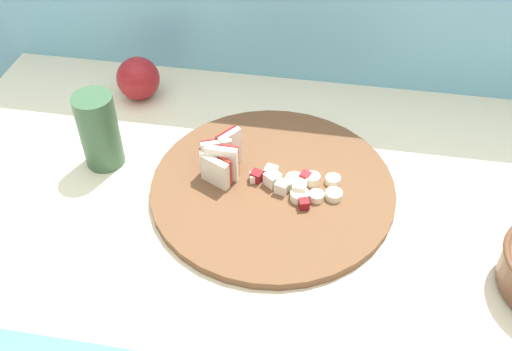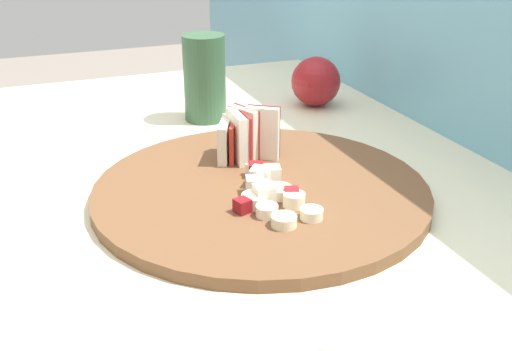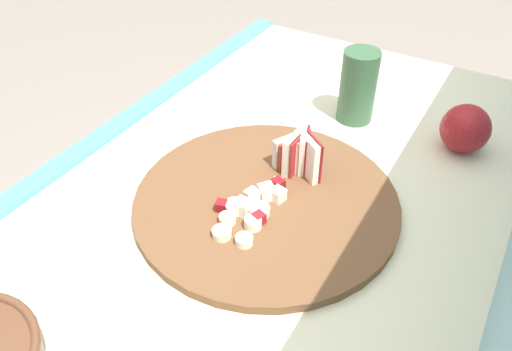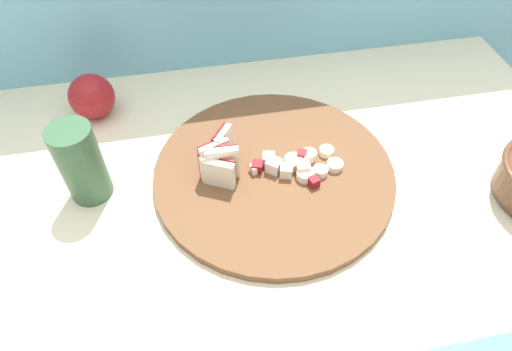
{
  "view_description": "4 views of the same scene",
  "coord_description": "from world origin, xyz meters",
  "px_view_note": "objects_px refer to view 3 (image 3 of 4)",
  "views": [
    {
      "loc": [
        0.1,
        -0.63,
        1.58
      ],
      "look_at": [
        -0.01,
        0.03,
        0.95
      ],
      "focal_mm": 39.93,
      "sensor_mm": 36.0,
      "label": 1
    },
    {
      "loc": [
        0.62,
        -0.23,
        1.26
      ],
      "look_at": [
        0.02,
        0.01,
        0.97
      ],
      "focal_mm": 43.52,
      "sensor_mm": 36.0,
      "label": 2
    },
    {
      "loc": [
        0.51,
        0.28,
        1.45
      ],
      "look_at": [
        0.03,
        0.0,
        1.0
      ],
      "focal_mm": 35.96,
      "sensor_mm": 36.0,
      "label": 3
    },
    {
      "loc": [
        -0.1,
        -0.45,
        1.48
      ],
      "look_at": [
        -0.02,
        -0.02,
        0.98
      ],
      "focal_mm": 31.03,
      "sensor_mm": 36.0,
      "label": 4
    }
  ],
  "objects_px": {
    "apple_dice_pile": "(259,198)",
    "apple_wedge_fan": "(300,153)",
    "banana_slice_rows": "(242,220)",
    "cutting_board": "(266,202)",
    "small_jar": "(358,86)",
    "whole_apple": "(465,129)"
  },
  "relations": [
    {
      "from": "apple_wedge_fan",
      "to": "whole_apple",
      "type": "height_order",
      "value": "apple_wedge_fan"
    },
    {
      "from": "banana_slice_rows",
      "to": "whole_apple",
      "type": "height_order",
      "value": "whole_apple"
    },
    {
      "from": "cutting_board",
      "to": "whole_apple",
      "type": "bearing_deg",
      "value": 143.64
    },
    {
      "from": "apple_dice_pile",
      "to": "small_jar",
      "type": "xyz_separation_m",
      "value": [
        -0.3,
        0.03,
        0.04
      ]
    },
    {
      "from": "apple_wedge_fan",
      "to": "apple_dice_pile",
      "type": "xyz_separation_m",
      "value": [
        0.1,
        -0.01,
        -0.02
      ]
    },
    {
      "from": "small_jar",
      "to": "apple_wedge_fan",
      "type": "bearing_deg",
      "value": -3.45
    },
    {
      "from": "whole_apple",
      "to": "apple_wedge_fan",
      "type": "bearing_deg",
      "value": -45.07
    },
    {
      "from": "cutting_board",
      "to": "whole_apple",
      "type": "xyz_separation_m",
      "value": [
        -0.29,
        0.21,
        0.03
      ]
    },
    {
      "from": "apple_wedge_fan",
      "to": "banana_slice_rows",
      "type": "xyz_separation_m",
      "value": [
        0.15,
        -0.01,
        -0.02
      ]
    },
    {
      "from": "banana_slice_rows",
      "to": "cutting_board",
      "type": "bearing_deg",
      "value": 176.81
    },
    {
      "from": "banana_slice_rows",
      "to": "apple_dice_pile",
      "type": "bearing_deg",
      "value": -179.9
    },
    {
      "from": "apple_wedge_fan",
      "to": "small_jar",
      "type": "distance_m",
      "value": 0.2
    },
    {
      "from": "apple_dice_pile",
      "to": "apple_wedge_fan",
      "type": "bearing_deg",
      "value": 172.24
    },
    {
      "from": "apple_dice_pile",
      "to": "cutting_board",
      "type": "bearing_deg",
      "value": 165.87
    },
    {
      "from": "banana_slice_rows",
      "to": "whole_apple",
      "type": "relative_size",
      "value": 1.12
    },
    {
      "from": "cutting_board",
      "to": "banana_slice_rows",
      "type": "height_order",
      "value": "banana_slice_rows"
    },
    {
      "from": "apple_wedge_fan",
      "to": "apple_dice_pile",
      "type": "bearing_deg",
      "value": -7.76
    },
    {
      "from": "apple_wedge_fan",
      "to": "apple_dice_pile",
      "type": "distance_m",
      "value": 0.1
    },
    {
      "from": "apple_dice_pile",
      "to": "small_jar",
      "type": "relative_size",
      "value": 0.78
    },
    {
      "from": "cutting_board",
      "to": "apple_wedge_fan",
      "type": "height_order",
      "value": "apple_wedge_fan"
    },
    {
      "from": "apple_dice_pile",
      "to": "whole_apple",
      "type": "xyz_separation_m",
      "value": [
        -0.3,
        0.22,
        0.02
      ]
    },
    {
      "from": "cutting_board",
      "to": "banana_slice_rows",
      "type": "relative_size",
      "value": 4.25
    }
  ]
}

